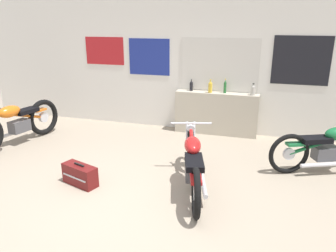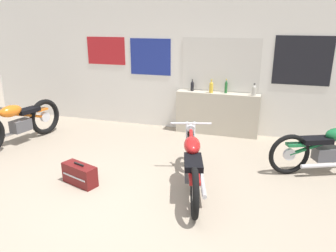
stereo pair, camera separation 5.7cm
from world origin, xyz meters
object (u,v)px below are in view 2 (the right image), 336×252
(bottle_center, at_px, (226,87))
(motorcycle_red, at_px, (192,162))
(hard_case_darkred, at_px, (80,174))
(bottle_right_center, at_px, (254,90))
(motorcycle_green, at_px, (331,148))
(bottle_left_center, at_px, (211,87))
(motorcycle_orange, at_px, (17,123))
(bottle_leftmost, at_px, (192,86))

(bottle_center, xyz_separation_m, motorcycle_red, (-0.11, -2.51, -0.62))
(motorcycle_red, relative_size, hard_case_darkred, 3.41)
(bottle_right_center, relative_size, motorcycle_green, 0.13)
(motorcycle_red, relative_size, motorcycle_green, 1.08)
(bottle_left_center, height_order, bottle_right_center, bottle_left_center)
(motorcycle_red, distance_m, motorcycle_orange, 3.74)
(bottle_left_center, distance_m, hard_case_darkred, 3.30)
(bottle_right_center, xyz_separation_m, motorcycle_red, (-0.67, -2.45, -0.60))
(bottle_leftmost, relative_size, motorcycle_green, 0.13)
(bottle_center, bearing_deg, bottle_left_center, -168.32)
(bottle_center, bearing_deg, motorcycle_orange, -154.70)
(bottle_left_center, bearing_deg, bottle_leftmost, 169.59)
(bottle_leftmost, distance_m, bottle_left_center, 0.43)
(bottle_left_center, height_order, bottle_center, bottle_center)
(motorcycle_green, height_order, hard_case_darkred, motorcycle_green)
(bottle_right_center, bearing_deg, hard_case_darkred, -129.00)
(motorcycle_orange, bearing_deg, motorcycle_green, 4.42)
(bottle_leftmost, bearing_deg, bottle_right_center, -3.24)
(bottle_left_center, xyz_separation_m, motorcycle_red, (0.19, -2.45, -0.62))
(hard_case_darkred, bearing_deg, bottle_leftmost, 70.76)
(motorcycle_orange, bearing_deg, bottle_center, 25.30)
(bottle_center, height_order, hard_case_darkred, bottle_center)
(bottle_center, bearing_deg, bottle_right_center, -5.72)
(bottle_leftmost, bearing_deg, bottle_center, -1.28)
(motorcycle_orange, distance_m, motorcycle_green, 5.67)
(bottle_left_center, relative_size, hard_case_darkred, 0.46)
(bottle_left_center, distance_m, motorcycle_orange, 3.93)
(motorcycle_red, xyz_separation_m, motorcycle_green, (1.99, 1.16, 0.01))
(motorcycle_red, bearing_deg, hard_case_darkred, -166.66)
(bottle_left_center, relative_size, bottle_right_center, 1.15)
(bottle_left_center, bearing_deg, motorcycle_red, -85.59)
(bottle_right_center, bearing_deg, bottle_leftmost, 176.76)
(bottle_right_center, height_order, motorcycle_orange, bottle_right_center)
(motorcycle_green, xyz_separation_m, hard_case_darkred, (-3.61, -1.55, -0.27))
(motorcycle_red, bearing_deg, bottle_leftmost, 103.56)
(bottle_leftmost, relative_size, bottle_center, 0.82)
(motorcycle_orange, bearing_deg, hard_case_darkred, -28.53)
(motorcycle_orange, relative_size, motorcycle_green, 1.10)
(bottle_center, xyz_separation_m, hard_case_darkred, (-1.73, -2.90, -0.88))
(bottle_leftmost, relative_size, bottle_left_center, 0.87)
(motorcycle_orange, bearing_deg, motorcycle_red, -11.19)
(bottle_leftmost, relative_size, motorcycle_red, 0.12)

